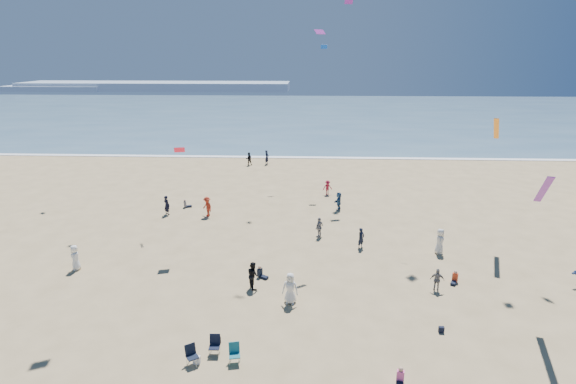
{
  "coord_description": "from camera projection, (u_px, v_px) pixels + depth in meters",
  "views": [
    {
      "loc": [
        3.18,
        -18.18,
        14.27
      ],
      "look_at": [
        2.0,
        8.0,
        6.21
      ],
      "focal_mm": 28.0,
      "sensor_mm": 36.0,
      "label": 1
    }
  ],
  "objects": [
    {
      "name": "navy_bag",
      "position": [
        441.0,
        330.0,
        24.0
      ],
      "size": [
        0.28,
        0.18,
        0.34
      ],
      "primitive_type": "cube",
      "color": "black",
      "rests_on": "ground"
    },
    {
      "name": "ground",
      "position": [
        239.0,
        363.0,
        21.69
      ],
      "size": [
        220.0,
        220.0,
        0.0
      ],
      "primitive_type": "plane",
      "color": "tan",
      "rests_on": "ground"
    },
    {
      "name": "black_backpack",
      "position": [
        218.0,
        341.0,
        23.04
      ],
      "size": [
        0.3,
        0.22,
        0.38
      ],
      "primitive_type": "cube",
      "color": "black",
      "rests_on": "ground"
    },
    {
      "name": "ocean",
      "position": [
        296.0,
        114.0,
        112.38
      ],
      "size": [
        220.0,
        100.0,
        0.06
      ],
      "primitive_type": "cube",
      "color": "#476B84",
      "rests_on": "ground"
    },
    {
      "name": "standing_flyers",
      "position": [
        305.0,
        224.0,
        37.03
      ],
      "size": [
        34.77,
        49.88,
        1.94
      ],
      "color": "#315987",
      "rests_on": "ground"
    },
    {
      "name": "surf_line",
      "position": [
        286.0,
        157.0,
        64.64
      ],
      "size": [
        220.0,
        1.2,
        0.08
      ],
      "primitive_type": "cube",
      "color": "white",
      "rests_on": "ground"
    },
    {
      "name": "chair_cluster",
      "position": [
        214.0,
        352.0,
        21.68
      ],
      "size": [
        2.77,
        1.53,
        1.0
      ],
      "color": "black",
      "rests_on": "ground"
    },
    {
      "name": "headland_near",
      "position": [
        56.0,
        88.0,
        183.25
      ],
      "size": [
        40.0,
        14.0,
        2.0
      ],
      "primitive_type": "cube",
      "color": "#7A8EA8",
      "rests_on": "ground"
    },
    {
      "name": "kites_aloft",
      "position": [
        408.0,
        25.0,
        29.11
      ],
      "size": [
        40.23,
        44.77,
        28.87
      ],
      "color": "pink",
      "rests_on": "ground"
    },
    {
      "name": "white_tote",
      "position": [
        197.0,
        360.0,
        21.57
      ],
      "size": [
        0.35,
        0.2,
        0.4
      ],
      "primitive_type": "cube",
      "color": "white",
      "rests_on": "ground"
    },
    {
      "name": "seated_group",
      "position": [
        303.0,
        289.0,
        27.64
      ],
      "size": [
        22.5,
        29.84,
        0.84
      ],
      "color": "white",
      "rests_on": "ground"
    },
    {
      "name": "headland_far",
      "position": [
        157.0,
        86.0,
        186.12
      ],
      "size": [
        110.0,
        20.0,
        3.2
      ],
      "primitive_type": "cube",
      "color": "#7A8EA8",
      "rests_on": "ground"
    }
  ]
}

